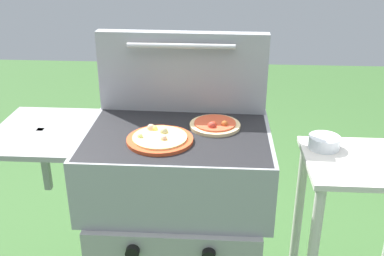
% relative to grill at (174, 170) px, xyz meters
% --- Properties ---
extents(grill, '(0.96, 0.53, 0.90)m').
position_rel_grill_xyz_m(grill, '(0.00, 0.00, 0.00)').
color(grill, gray).
rests_on(grill, ground_plane).
extents(grill_lid_open, '(0.63, 0.09, 0.30)m').
position_rel_grill_xyz_m(grill_lid_open, '(0.01, 0.22, 0.30)').
color(grill_lid_open, gray).
rests_on(grill_lid_open, grill).
extents(pizza_pepperoni, '(0.18, 0.18, 0.04)m').
position_rel_grill_xyz_m(pizza_pepperoni, '(0.14, 0.06, 0.15)').
color(pizza_pepperoni, beige).
rests_on(pizza_pepperoni, grill).
extents(pizza_cheese, '(0.22, 0.22, 0.04)m').
position_rel_grill_xyz_m(pizza_cheese, '(-0.04, -0.06, 0.15)').
color(pizza_cheese, '#C64723').
rests_on(pizza_cheese, grill).
extents(prep_table, '(0.44, 0.36, 0.82)m').
position_rel_grill_xyz_m(prep_table, '(0.67, 0.00, -0.18)').
color(prep_table, beige).
rests_on(prep_table, ground_plane).
extents(topping_bowl_near, '(0.11, 0.11, 0.04)m').
position_rel_grill_xyz_m(topping_bowl_near, '(0.53, 0.09, 0.08)').
color(topping_bowl_near, silver).
rests_on(topping_bowl_near, prep_table).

